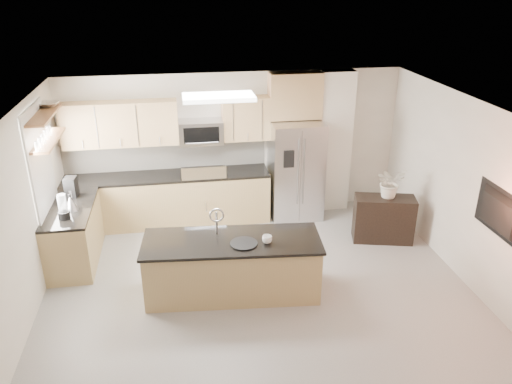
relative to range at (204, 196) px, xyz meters
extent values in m
plane|color=gray|center=(0.60, -2.92, -0.47)|extent=(6.50, 6.50, 0.00)
cube|color=white|center=(0.60, -2.92, 2.13)|extent=(6.00, 6.50, 0.02)
cube|color=silver|center=(0.60, 0.33, 0.83)|extent=(6.00, 0.02, 2.60)
cube|color=silver|center=(-2.40, -2.92, 0.83)|extent=(0.02, 6.50, 2.60)
cube|color=silver|center=(3.60, -2.92, 0.83)|extent=(0.02, 6.50, 2.60)
cube|color=tan|center=(-0.63, 0.00, -0.03)|extent=(3.55, 0.65, 0.88)
cube|color=black|center=(-0.63, 0.00, 0.43)|extent=(3.55, 0.66, 0.04)
cube|color=beige|center=(-0.63, 0.32, 0.71)|extent=(3.55, 0.02, 0.52)
cube|color=tan|center=(-2.07, -1.07, -0.03)|extent=(0.65, 1.50, 0.88)
cube|color=black|center=(-2.07, -1.07, 0.43)|extent=(0.66, 1.50, 0.04)
cube|color=black|center=(0.00, 0.00, -0.02)|extent=(0.76, 0.64, 0.90)
cube|color=black|center=(0.00, 0.00, 0.44)|extent=(0.76, 0.62, 0.03)
cube|color=#B7B6B9|center=(0.00, -0.30, 0.56)|extent=(0.76, 0.04, 0.22)
cube|color=tan|center=(-1.34, 0.16, 1.35)|extent=(1.92, 0.33, 0.75)
cube|color=tan|center=(0.79, 0.16, 1.35)|extent=(0.82, 0.33, 0.75)
cube|color=#B7B6B9|center=(0.00, 0.13, 1.16)|extent=(0.76, 0.40, 0.40)
cube|color=black|center=(0.00, -0.07, 1.16)|extent=(0.60, 0.02, 0.28)
cube|color=#B7B6B9|center=(1.66, -0.05, 0.42)|extent=(0.92, 0.75, 1.78)
cube|color=gray|center=(1.66, -0.43, 0.42)|extent=(0.02, 0.01, 1.69)
cube|color=black|center=(1.44, -0.44, 0.78)|extent=(0.18, 0.03, 0.30)
cube|color=white|center=(2.42, 0.18, 0.83)|extent=(0.60, 0.30, 2.60)
cube|color=white|center=(-2.38, -1.07, 1.18)|extent=(0.03, 1.05, 1.55)
cube|color=white|center=(-2.37, -1.07, 1.18)|extent=(0.03, 1.15, 1.65)
cube|color=brown|center=(-2.25, -0.97, 1.48)|extent=(0.30, 1.20, 0.04)
cube|color=brown|center=(-2.25, -0.97, 1.85)|extent=(0.30, 1.20, 0.04)
cube|color=white|center=(0.20, -1.32, 2.09)|extent=(1.00, 0.50, 0.06)
cube|color=tan|center=(0.23, -2.32, -0.07)|extent=(2.42, 1.02, 0.80)
cube|color=black|center=(0.23, -2.32, 0.35)|extent=(2.48, 1.08, 0.04)
cube|color=black|center=(0.05, -2.32, 0.33)|extent=(0.50, 0.36, 0.01)
cylinder|color=#B7B6B9|center=(0.05, -2.12, 0.54)|extent=(0.03, 0.03, 0.34)
torus|color=#B7B6B9|center=(0.05, -2.18, 0.69)|extent=(0.21, 0.03, 0.21)
cube|color=black|center=(2.90, -1.23, -0.08)|extent=(1.04, 0.63, 0.78)
imported|color=white|center=(0.69, -2.48, 0.42)|extent=(0.18, 0.18, 0.11)
cylinder|color=black|center=(0.38, -2.46, 0.38)|extent=(0.48, 0.48, 0.02)
cylinder|color=black|center=(-2.07, -1.46, 0.50)|extent=(0.16, 0.16, 0.11)
cylinder|color=silver|center=(-2.07, -1.46, 0.69)|extent=(0.12, 0.12, 0.26)
cone|color=#B7B6B9|center=(-2.02, -1.18, 0.56)|extent=(0.20, 0.20, 0.22)
cylinder|color=black|center=(-2.02, -1.18, 0.68)|extent=(0.04, 0.04, 0.04)
cube|color=black|center=(-2.09, -0.67, 0.61)|extent=(0.19, 0.22, 0.32)
cylinder|color=#B7B6B9|center=(-2.09, -0.73, 0.53)|extent=(0.10, 0.10, 0.11)
imported|color=#B7B6B9|center=(-2.25, -0.58, 1.91)|extent=(0.51, 0.51, 0.10)
imported|color=beige|center=(2.96, -1.19, 0.69)|extent=(0.79, 0.71, 0.77)
imported|color=black|center=(3.51, -3.12, 0.88)|extent=(0.14, 1.08, 0.62)
camera|label=1|loc=(-0.40, -8.20, 3.68)|focal=35.00mm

